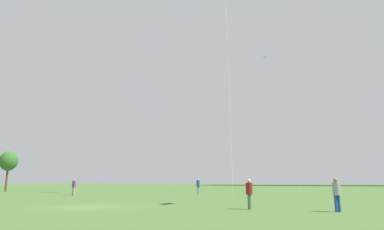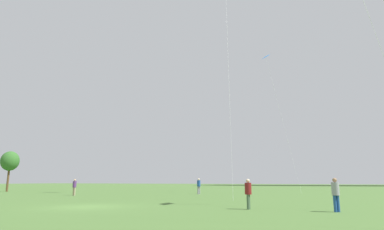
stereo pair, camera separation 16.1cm
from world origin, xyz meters
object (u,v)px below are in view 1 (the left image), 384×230
object	(u,v)px
person_standing_3	(74,186)
person_standing_1	(249,192)
person_standing_0	(337,192)
person_standing_2	(198,185)
park_tree_0	(9,161)
kite_flying_1	(265,58)

from	to	relation	value
person_standing_3	person_standing_1	bearing A→B (deg)	-20.55
person_standing_1	person_standing_3	bearing A→B (deg)	-112.85
person_standing_0	person_standing_2	world-z (taller)	person_standing_2
person_standing_0	park_tree_0	bearing A→B (deg)	-54.80
person_standing_2	person_standing_3	size ratio (longest dim) A/B	1.05
person_standing_1	kite_flying_1	bearing A→B (deg)	-171.71
person_standing_0	person_standing_2	bearing A→B (deg)	-85.98
person_standing_1	kite_flying_1	world-z (taller)	kite_flying_1
person_standing_3	person_standing_0	bearing A→B (deg)	-16.37
person_standing_1	park_tree_0	distance (m)	41.75
person_standing_3	park_tree_0	size ratio (longest dim) A/B	0.30
kite_flying_1	person_standing_1	bearing A→B (deg)	-84.40
person_standing_1	park_tree_0	size ratio (longest dim) A/B	0.28
person_standing_1	person_standing_2	distance (m)	20.68
person_standing_3	kite_flying_1	bearing A→B (deg)	44.18
person_standing_0	person_standing_2	distance (m)	23.03
person_standing_3	park_tree_0	bearing A→B (deg)	165.18
person_standing_0	person_standing_3	size ratio (longest dim) A/B	0.97
person_standing_0	kite_flying_1	xyz separation A→B (m)	(-6.82, 24.65, 16.97)
person_standing_0	park_tree_0	size ratio (longest dim) A/B	0.29
person_standing_2	person_standing_3	bearing A→B (deg)	-8.24
person_standing_0	kite_flying_1	bearing A→B (deg)	-108.63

